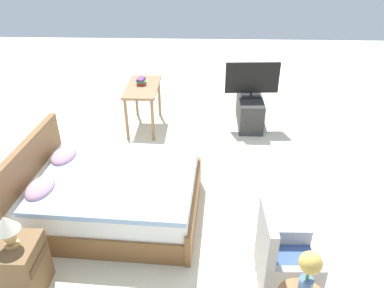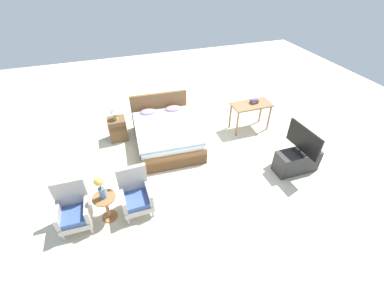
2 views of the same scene
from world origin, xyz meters
TOP-DOWN VIEW (x-y plane):
  - ground_plane at (0.00, 0.00)m, footprint 16.00×16.00m
  - bed at (-0.20, 1.12)m, footprint 1.61×2.05m
  - armchair_by_window_right at (-1.23, -0.73)m, footprint 0.55×0.55m
  - flower_vase at (-1.77, -0.77)m, footprint 0.17×0.17m
  - nightstand at (-1.33, 1.70)m, footprint 0.44×0.41m
  - table_lamp at (-1.33, 1.70)m, footprint 0.22×0.22m
  - tv_stand at (2.28, -0.77)m, footprint 0.96×0.40m
  - tv_flatscreen at (2.29, -0.77)m, footprint 0.22×0.90m
  - vanity_desk at (2.09, 1.05)m, footprint 1.04×0.52m
  - book_stack at (2.18, 1.08)m, footprint 0.21×0.19m

SIDE VIEW (x-z plane):
  - ground_plane at x=0.00m, z-range 0.00..0.00m
  - tv_stand at x=2.28m, z-range 0.00..0.51m
  - nightstand at x=-1.33m, z-range 0.00..0.59m
  - bed at x=-0.20m, z-range -0.18..0.78m
  - armchair_by_window_right at x=-1.23m, z-range -0.09..0.83m
  - vanity_desk at x=2.09m, z-range 0.26..1.02m
  - table_lamp at x=-1.33m, z-range 0.64..0.97m
  - book_stack at x=2.18m, z-range 0.75..0.86m
  - tv_flatscreen at x=2.29m, z-range 0.53..1.13m
  - flower_vase at x=-1.77m, z-range 0.61..1.09m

